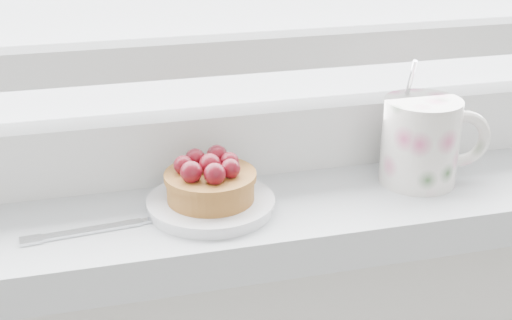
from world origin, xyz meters
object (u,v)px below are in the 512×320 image
object	(u,v)px
saucer	(211,204)
raspberry_tart	(210,180)
fork	(125,224)
floral_mug	(423,140)

from	to	relation	value
saucer	raspberry_tart	bearing A→B (deg)	178.07
saucer	fork	distance (m)	0.09
saucer	raspberry_tart	size ratio (longest dim) A/B	1.41
fork	raspberry_tart	bearing A→B (deg)	7.96
floral_mug	saucer	bearing A→B (deg)	-177.70
floral_mug	fork	world-z (taller)	floral_mug
saucer	fork	bearing A→B (deg)	-172.08
floral_mug	fork	xyz separation A→B (m)	(-0.31, -0.02, -0.05)
saucer	floral_mug	xyz separation A→B (m)	(0.23, 0.01, 0.04)
raspberry_tart	fork	bearing A→B (deg)	-172.04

